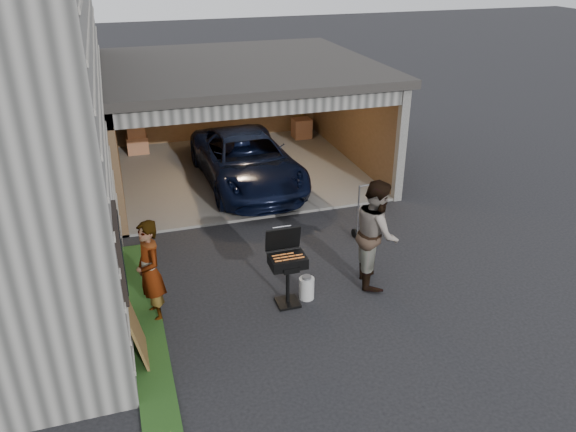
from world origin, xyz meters
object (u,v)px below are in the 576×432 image
man (376,233)px  propane_tank (307,288)px  minivan (247,163)px  hand_truck (365,227)px  plywood_panel (138,335)px  bbq_grill (287,263)px  woman (150,272)px

man → propane_tank: man is taller
minivan → man: 5.12m
propane_tank → hand_truck: bearing=42.8°
propane_tank → plywood_panel: 2.98m
minivan → plywood_panel: minivan is taller
man → plywood_panel: man is taller
hand_truck → bbq_grill: bearing=-148.8°
minivan → bbq_grill: 5.22m
minivan → bbq_grill: (-0.57, -5.18, 0.15)m
minivan → bbq_grill: size_ratio=3.46×
propane_tank → hand_truck: (1.92, 1.78, 0.03)m
man → propane_tank: 1.57m
bbq_grill → woman: bearing=173.5°
woman → bbq_grill: bearing=68.0°
woman → plywood_panel: 1.11m
plywood_panel → hand_truck: size_ratio=0.75×
plywood_panel → hand_truck: hand_truck is taller
minivan → man: bearing=-78.9°
propane_tank → man: bearing=7.0°
hand_truck → woman: bearing=-168.1°
bbq_grill → plywood_panel: bearing=-163.9°
plywood_panel → propane_tank: bearing=14.8°
man → plywood_panel: bearing=117.4°
minivan → propane_tank: (-0.20, -5.15, -0.45)m
woman → bbq_grill: size_ratio=1.31×
woman → hand_truck: size_ratio=1.49×
minivan → woman: bearing=-121.1°
woman → man: size_ratio=0.89×
bbq_grill → hand_truck: size_ratio=1.14×
woman → minivan: bearing=135.1°
woman → bbq_grill: 2.22m
plywood_panel → minivan: bearing=62.5°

